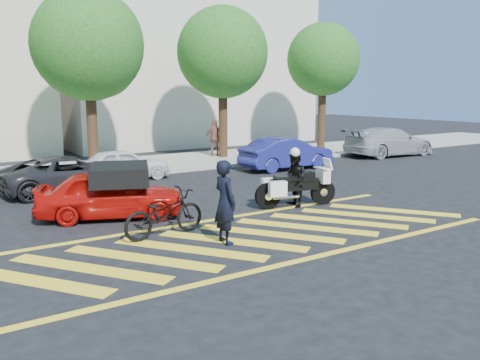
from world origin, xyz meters
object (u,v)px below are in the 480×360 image
police_motorcycle (295,186)px  officer_moto (295,180)px  red_convertible (110,194)px  parked_right (287,153)px  parked_mid_right (124,164)px  parked_far_right (389,142)px  officer_bike (225,202)px  bicycle (164,213)px  parked_mid_left (70,174)px

police_motorcycle → officer_moto: size_ratio=1.54×
red_convertible → parked_right: (9.36, 4.19, 0.04)m
police_motorcycle → parked_mid_right: (-2.56, 7.24, -0.01)m
parked_right → parked_far_right: parked_far_right is taller
officer_bike → parked_right: bearing=-44.8°
bicycle → parked_mid_right: 8.23m
parked_mid_left → red_convertible: bearing=175.9°
bicycle → parked_mid_left: 6.60m
officer_bike → parked_mid_right: size_ratio=0.54×
police_motorcycle → parked_far_right: 13.41m
police_motorcycle → red_convertible: size_ratio=0.65×
parked_mid_right → parked_far_right: (14.28, -0.73, 0.15)m
bicycle → officer_moto: (4.55, 0.73, 0.26)m
parked_mid_right → parked_right: 7.04m
red_convertible → parked_right: 10.26m
police_motorcycle → parked_right: size_ratio=0.59×
red_convertible → police_motorcycle: bearing=-86.4°
parked_mid_left → officer_bike: bearing=-173.8°
bicycle → parked_mid_right: (2.00, 7.98, 0.05)m
parked_mid_right → parked_far_right: 14.30m
bicycle → parked_right: parked_right is taller
police_motorcycle → parked_mid_right: parked_mid_right is taller
bicycle → parked_far_right: (16.29, 7.25, 0.19)m
parked_right → police_motorcycle: bearing=144.2°
bicycle → parked_right: bearing=-60.8°
red_convertible → bicycle: bearing=-147.3°
bicycle → parked_far_right: bearing=-73.3°
red_convertible → parked_far_right: (16.75, 4.86, 0.09)m
red_convertible → parked_far_right: parked_far_right is taller
bicycle → parked_mid_left: parked_mid_left is taller
officer_bike → officer_moto: (3.62, 1.98, -0.13)m
officer_bike → police_motorcycle: bearing=-60.7°
police_motorcycle → parked_far_right: parked_far_right is taller
officer_bike → bicycle: size_ratio=0.90×
bicycle → parked_right: (8.90, 6.58, 0.14)m
parked_mid_right → police_motorcycle: bearing=-154.8°
police_motorcycle → officer_moto: bearing=-136.3°
parked_mid_left → parked_mid_right: bearing=-63.5°
bicycle → red_convertible: 2.44m
officer_bike → parked_mid_right: (1.08, 9.22, -0.35)m
officer_bike → parked_mid_left: officer_bike is taller
red_convertible → parked_right: parked_right is taller
parked_right → parked_mid_right: bearing=79.3°
red_convertible → officer_moto: bearing=-86.6°
officer_bike → bicycle: 1.60m
officer_moto → parked_far_right: 13.43m
red_convertible → parked_far_right: size_ratio=0.75×
police_motorcycle → officer_moto: officer_moto is taller
red_convertible → parked_right: bearing=-44.1°
police_motorcycle → parked_far_right: size_ratio=0.49×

